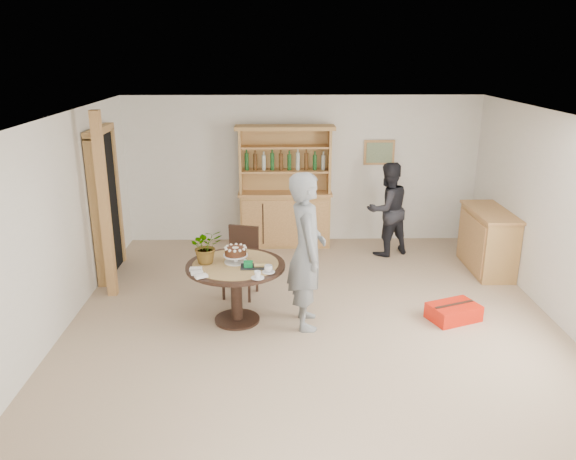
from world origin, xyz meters
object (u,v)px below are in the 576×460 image
at_px(teen_boy, 307,251).
at_px(hutch, 285,206).
at_px(red_suitcase, 454,312).
at_px(sideboard, 488,240).
at_px(dining_table, 236,276).
at_px(dining_chair, 242,257).
at_px(adult_person, 387,209).

bearing_deg(teen_boy, hutch, 0.95).
relative_size(teen_boy, red_suitcase, 2.70).
distance_m(hutch, red_suitcase, 3.59).
relative_size(sideboard, teen_boy, 0.66).
bearing_deg(sideboard, dining_table, -156.26).
bearing_deg(teen_boy, red_suitcase, -90.65).
distance_m(dining_table, teen_boy, 0.92).
distance_m(sideboard, dining_chair, 3.75).
height_order(dining_table, teen_boy, teen_boy).
bearing_deg(adult_person, hutch, -42.07).
xyz_separation_m(hutch, red_suitcase, (2.06, -2.88, -0.59)).
distance_m(sideboard, red_suitcase, 1.95).
bearing_deg(adult_person, red_suitcase, 75.27).
bearing_deg(sideboard, dining_chair, -167.79).
relative_size(dining_table, adult_person, 0.79).
relative_size(dining_table, teen_boy, 0.63).
height_order(hutch, teen_boy, hutch).
xyz_separation_m(dining_table, dining_chair, (0.02, 0.83, -0.07)).
relative_size(teen_boy, adult_person, 1.25).
bearing_deg(dining_table, red_suitcase, -0.45).
xyz_separation_m(hutch, adult_person, (1.64, -0.51, 0.07)).
height_order(adult_person, red_suitcase, adult_person).
bearing_deg(dining_chair, dining_table, -76.63).
height_order(dining_table, red_suitcase, dining_table).
bearing_deg(teen_boy, dining_chair, 38.74).
height_order(hutch, adult_person, hutch).
bearing_deg(red_suitcase, sideboard, 37.65).
height_order(sideboard, dining_table, sideboard).
bearing_deg(sideboard, adult_person, 152.52).
relative_size(hutch, teen_boy, 1.07).
relative_size(dining_chair, red_suitcase, 1.34).
distance_m(dining_chair, red_suitcase, 2.84).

